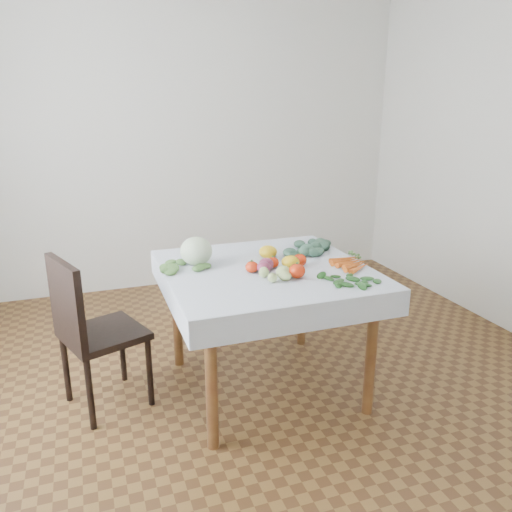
{
  "coord_description": "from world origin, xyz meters",
  "views": [
    {
      "loc": [
        -0.94,
        -2.49,
        1.65
      ],
      "look_at": [
        -0.05,
        0.04,
        0.82
      ],
      "focal_mm": 35.0,
      "sensor_mm": 36.0,
      "label": 1
    }
  ],
  "objects_px": {
    "chair": "(88,325)",
    "carrot_bunch": "(353,263)",
    "table": "(266,285)",
    "cabbage": "(196,251)",
    "heirloom_back": "(268,252)"
  },
  "relations": [
    {
      "from": "chair",
      "to": "carrot_bunch",
      "type": "bearing_deg",
      "value": -9.23
    },
    {
      "from": "chair",
      "to": "table",
      "type": "bearing_deg",
      "value": -6.2
    },
    {
      "from": "chair",
      "to": "cabbage",
      "type": "bearing_deg",
      "value": 7.14
    },
    {
      "from": "table",
      "to": "carrot_bunch",
      "type": "distance_m",
      "value": 0.51
    },
    {
      "from": "cabbage",
      "to": "heirloom_back",
      "type": "bearing_deg",
      "value": -1.72
    },
    {
      "from": "table",
      "to": "chair",
      "type": "relative_size",
      "value": 1.13
    },
    {
      "from": "chair",
      "to": "carrot_bunch",
      "type": "xyz_separation_m",
      "value": [
        1.46,
        -0.24,
        0.26
      ]
    },
    {
      "from": "cabbage",
      "to": "carrot_bunch",
      "type": "bearing_deg",
      "value": -20.65
    },
    {
      "from": "table",
      "to": "heirloom_back",
      "type": "distance_m",
      "value": 0.23
    },
    {
      "from": "cabbage",
      "to": "table",
      "type": "bearing_deg",
      "value": -27.41
    },
    {
      "from": "table",
      "to": "heirloom_back",
      "type": "xyz_separation_m",
      "value": [
        0.08,
        0.17,
        0.14
      ]
    },
    {
      "from": "table",
      "to": "cabbage",
      "type": "height_order",
      "value": "cabbage"
    },
    {
      "from": "chair",
      "to": "cabbage",
      "type": "height_order",
      "value": "cabbage"
    },
    {
      "from": "chair",
      "to": "heirloom_back",
      "type": "relative_size",
      "value": 8.12
    },
    {
      "from": "table",
      "to": "carrot_bunch",
      "type": "relative_size",
      "value": 3.78
    }
  ]
}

